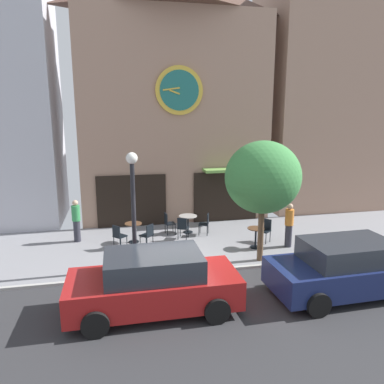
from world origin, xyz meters
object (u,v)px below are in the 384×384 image
Objects in this scene: cafe_chair_curbside at (148,234)px; cafe_chair_facing_street at (118,235)px; pedestrian_green at (76,220)px; cafe_chair_corner at (183,226)px; parked_car_red at (154,283)px; cafe_chair_outer at (265,229)px; cafe_chair_near_tree at (168,222)px; street_lamp at (134,212)px; cafe_chair_near_lamp at (206,222)px; cafe_table_near_curb at (188,220)px; pedestrian_orange at (289,225)px; cafe_table_near_door at (256,235)px; street_tree at (263,178)px; cafe_table_center_right at (133,229)px; parked_car_navy at (347,268)px.

cafe_chair_curbside is 1.10m from cafe_chair_facing_street.
pedestrian_green reaches higher than cafe_chair_facing_street.
pedestrian_green is at bearing 155.64° from cafe_chair_curbside.
cafe_chair_corner is 5.47m from parked_car_red.
cafe_chair_facing_street is at bearing 175.68° from cafe_chair_outer.
parked_car_red reaches higher than cafe_chair_near_tree.
cafe_chair_curbside is 2.95m from pedestrian_green.
street_lamp is 4.22× the size of cafe_chair_near_lamp.
street_lamp is at bearing -76.24° from cafe_chair_facing_street.
parked_car_red reaches higher than cafe_chair_outer.
cafe_chair_curbside is 2.64m from cafe_chair_near_lamp.
cafe_table_near_curb is 0.85× the size of cafe_chair_outer.
street_lamp reaches higher than cafe_chair_near_lamp.
cafe_chair_near_tree is 1.00× the size of cafe_chair_curbside.
pedestrian_orange is (2.73, -1.98, 0.33)m from cafe_chair_near_lamp.
cafe_table_near_door is 0.86× the size of cafe_chair_corner.
cafe_chair_near_tree is at bearing 2.42° from pedestrian_green.
street_tree is 2.66m from cafe_table_near_door.
parked_car_red reaches higher than cafe_table_center_right.
cafe_chair_near_lamp is (1.50, -0.40, 0.00)m from cafe_chair_near_tree.
street_tree is at bearing -1.46° from street_lamp.
cafe_table_center_right is 1.63m from cafe_chair_near_tree.
cafe_chair_near_lamp is 3.39m from pedestrian_orange.
cafe_table_near_curb is at bearing 64.45° from cafe_chair_corner.
street_tree is at bearing 33.01° from parked_car_red.
cafe_table_near_curb is at bearing 144.50° from pedestrian_orange.
pedestrian_green is at bearing -177.58° from cafe_chair_near_tree.
pedestrian_green reaches higher than parked_car_navy.
cafe_chair_near_tree and cafe_chair_outer have the same top height.
cafe_table_center_right is 0.86× the size of cafe_chair_curbside.
cafe_chair_outer is at bearing 96.71° from parked_car_navy.
street_lamp reaches higher than cafe_chair_near_tree.
pedestrian_green is at bearing 171.86° from cafe_chair_corner.
cafe_table_center_right is 5.24m from parked_car_red.
cafe_chair_curbside is 4.59m from parked_car_red.
pedestrian_orange is at bearing -35.50° from cafe_table_near_curb.
street_lamp is 4.34m from cafe_table_near_curb.
parked_car_navy is (7.75, -5.98, -0.10)m from pedestrian_green.
cafe_table_center_right is 5.16m from cafe_chair_outer.
pedestrian_green is 1.00× the size of pedestrian_orange.
cafe_chair_curbside and cafe_chair_near_lamp have the same top height.
cafe_chair_outer is 1.00m from pedestrian_orange.
cafe_chair_near_tree and cafe_chair_near_lamp have the same top height.
cafe_chair_near_lamp is 0.21× the size of parked_car_navy.
parked_car_red and parked_car_navy have the same top height.
street_tree is 4.55× the size of cafe_chair_curbside.
cafe_chair_near_lamp is at bearing -2.73° from pedestrian_green.
cafe_table_near_door is 0.86× the size of cafe_chair_facing_street.
pedestrian_orange reaches higher than cafe_chair_outer.
cafe_chair_curbside is at bearing -158.55° from cafe_chair_near_lamp.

